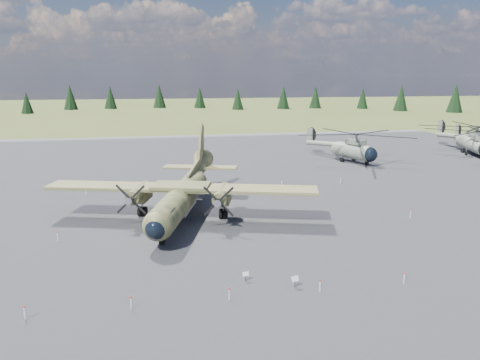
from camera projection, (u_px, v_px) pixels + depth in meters
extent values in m
plane|color=#4F5A28|center=(247.00, 229.00, 43.03)|extent=(500.00, 500.00, 0.00)
cube|color=#5D5D62|center=(228.00, 201.00, 52.60)|extent=(120.00, 120.00, 0.04)
cylinder|color=#353E21|center=(180.00, 199.00, 45.20)|extent=(7.10, 16.40, 2.54)
sphere|color=#353E21|center=(158.00, 226.00, 37.25)|extent=(3.10, 3.10, 2.49)
sphere|color=black|center=(156.00, 228.00, 36.78)|extent=(2.28, 2.28, 1.83)
cube|color=black|center=(162.00, 212.00, 38.52)|extent=(2.16, 1.91, 0.50)
cone|color=#353E21|center=(200.00, 168.00, 55.41)|extent=(4.17, 6.70, 3.83)
cube|color=#9FA2A5|center=(182.00, 207.00, 46.31)|extent=(3.21, 5.72, 0.45)
cube|color=#303C1F|center=(181.00, 188.00, 45.41)|extent=(26.14, 10.47, 0.32)
cube|color=#353E21|center=(181.00, 186.00, 45.37)|extent=(6.16, 4.69, 0.32)
cylinder|color=#353E21|center=(139.00, 192.00, 45.63)|extent=(2.65, 4.92, 1.36)
cube|color=#353E21|center=(142.00, 196.00, 46.46)|extent=(2.19, 3.35, 0.73)
cone|color=gray|center=(130.00, 200.00, 42.76)|extent=(0.90, 0.98, 0.69)
cylinder|color=black|center=(142.00, 211.00, 46.80)|extent=(1.05, 1.19, 1.00)
cylinder|color=#353E21|center=(222.00, 194.00, 44.88)|extent=(2.65, 4.92, 1.36)
cube|color=#353E21|center=(223.00, 198.00, 45.72)|extent=(2.19, 3.35, 0.73)
cone|color=gray|center=(218.00, 203.00, 42.01)|extent=(0.90, 0.98, 0.69)
cylinder|color=black|center=(223.00, 214.00, 46.06)|extent=(1.05, 1.19, 1.00)
cube|color=#353E21|center=(194.00, 169.00, 51.93)|extent=(2.20, 6.65, 1.53)
cube|color=#303C1F|center=(200.00, 167.00, 55.84)|extent=(8.93, 4.40, 0.20)
cylinder|color=gray|center=(162.00, 232.00, 38.52)|extent=(0.16, 0.16, 0.82)
cylinder|color=black|center=(162.00, 240.00, 38.66)|extent=(0.55, 0.91, 0.85)
cylinder|color=gray|center=(353.00, 151.00, 75.45)|extent=(4.77, 7.55, 2.48)
sphere|color=black|center=(370.00, 155.00, 72.49)|extent=(2.92, 2.92, 2.28)
sphere|color=gray|center=(338.00, 148.00, 78.43)|extent=(2.92, 2.92, 2.28)
cube|color=gray|center=(356.00, 142.00, 74.77)|extent=(2.67, 3.56, 0.74)
cylinder|color=gray|center=(356.00, 137.00, 74.61)|extent=(0.46, 0.46, 0.99)
cylinder|color=gray|center=(323.00, 144.00, 81.45)|extent=(3.68, 8.23, 1.42)
cube|color=gray|center=(310.00, 134.00, 84.28)|extent=(0.68, 1.38, 2.38)
cylinder|color=black|center=(311.00, 134.00, 84.46)|extent=(0.94, 2.44, 2.58)
cylinder|color=black|center=(367.00, 163.00, 73.29)|extent=(0.49, 0.73, 0.67)
cylinder|color=black|center=(342.00, 160.00, 76.08)|extent=(0.55, 0.85, 0.79)
cylinder|color=gray|center=(342.00, 157.00, 75.97)|extent=(0.18, 0.18, 1.44)
cylinder|color=black|center=(354.00, 158.00, 77.44)|extent=(0.55, 0.85, 0.79)
cylinder|color=gray|center=(354.00, 155.00, 77.32)|extent=(0.18, 0.18, 1.44)
cylinder|color=gray|center=(477.00, 146.00, 81.23)|extent=(4.29, 7.21, 2.37)
sphere|color=gray|center=(470.00, 144.00, 84.54)|extent=(2.73, 2.73, 2.18)
cube|color=gray|center=(479.00, 138.00, 80.53)|extent=(2.44, 3.37, 0.71)
cylinder|color=gray|center=(479.00, 134.00, 80.38)|extent=(0.43, 0.43, 0.95)
cylinder|color=gray|center=(463.00, 139.00, 87.91)|extent=(3.17, 7.95, 1.35)
cube|color=gray|center=(457.00, 131.00, 91.09)|extent=(0.59, 1.33, 2.27)
cylinder|color=black|center=(459.00, 131.00, 91.06)|extent=(0.79, 2.37, 2.46)
cylinder|color=black|center=(466.00, 153.00, 82.77)|extent=(0.50, 0.81, 0.76)
cylinder|color=gray|center=(466.00, 150.00, 82.66)|extent=(0.17, 0.17, 1.37)
cylinder|color=gray|center=(475.00, 143.00, 83.80)|extent=(3.05, 7.71, 2.63)
sphere|color=gray|center=(462.00, 140.00, 87.46)|extent=(2.55, 2.55, 2.42)
cube|color=gray|center=(477.00, 134.00, 83.02)|extent=(1.97, 3.46, 0.79)
cylinder|color=gray|center=(478.00, 130.00, 82.85)|extent=(0.40, 0.40, 1.05)
cylinder|color=gray|center=(450.00, 136.00, 91.19)|extent=(1.39, 9.02, 1.51)
cube|color=gray|center=(440.00, 127.00, 94.71)|extent=(0.31, 1.48, 2.52)
cylinder|color=black|center=(442.00, 127.00, 94.76)|extent=(0.22, 2.73, 2.74)
cylinder|color=black|center=(462.00, 151.00, 85.16)|extent=(0.36, 0.86, 0.84)
cylinder|color=gray|center=(463.00, 148.00, 85.04)|extent=(0.16, 0.16, 1.53)
cylinder|color=black|center=(477.00, 150.00, 85.54)|extent=(0.36, 0.86, 0.84)
cylinder|color=gray|center=(477.00, 147.00, 85.42)|extent=(0.16, 0.16, 1.53)
cube|color=gray|center=(246.00, 277.00, 32.10)|extent=(0.09, 0.09, 0.54)
cube|color=white|center=(246.00, 274.00, 32.00)|extent=(0.46, 0.27, 0.30)
cube|color=gray|center=(295.00, 283.00, 31.14)|extent=(0.11, 0.11, 0.64)
cube|color=white|center=(295.00, 279.00, 31.01)|extent=(0.55, 0.36, 0.36)
cylinder|color=white|center=(25.00, 313.00, 26.99)|extent=(0.07, 0.07, 0.80)
cylinder|color=red|center=(24.00, 307.00, 26.90)|extent=(0.12, 0.12, 0.10)
cylinder|color=white|center=(131.00, 303.00, 28.13)|extent=(0.07, 0.07, 0.80)
cylinder|color=red|center=(131.00, 297.00, 28.04)|extent=(0.12, 0.12, 0.10)
cylinder|color=white|center=(229.00, 295.00, 29.26)|extent=(0.07, 0.07, 0.80)
cylinder|color=red|center=(229.00, 289.00, 29.18)|extent=(0.12, 0.12, 0.10)
cylinder|color=white|center=(320.00, 286.00, 30.40)|extent=(0.07, 0.07, 0.80)
cylinder|color=red|center=(320.00, 281.00, 30.31)|extent=(0.12, 0.12, 0.10)
cylinder|color=white|center=(404.00, 279.00, 31.54)|extent=(0.07, 0.07, 0.80)
cylinder|color=red|center=(405.00, 273.00, 31.45)|extent=(0.12, 0.12, 0.10)
cylinder|color=white|center=(86.00, 191.00, 55.22)|extent=(0.07, 0.07, 0.80)
cylinder|color=red|center=(86.00, 188.00, 55.13)|extent=(0.12, 0.12, 0.10)
cylinder|color=white|center=(155.00, 188.00, 56.74)|extent=(0.07, 0.07, 0.80)
cylinder|color=red|center=(155.00, 185.00, 56.65)|extent=(0.12, 0.12, 0.10)
cylinder|color=white|center=(220.00, 185.00, 58.26)|extent=(0.07, 0.07, 0.80)
cylinder|color=red|center=(220.00, 182.00, 58.17)|extent=(0.12, 0.12, 0.10)
cylinder|color=white|center=(282.00, 183.00, 59.78)|extent=(0.07, 0.07, 0.80)
cylinder|color=red|center=(282.00, 180.00, 59.69)|extent=(0.12, 0.12, 0.10)
cylinder|color=white|center=(341.00, 180.00, 61.29)|extent=(0.07, 0.07, 0.80)
cylinder|color=red|center=(341.00, 177.00, 61.21)|extent=(0.12, 0.12, 0.10)
cylinder|color=white|center=(58.00, 236.00, 39.81)|extent=(0.07, 0.07, 0.80)
cylinder|color=red|center=(57.00, 232.00, 39.73)|extent=(0.12, 0.12, 0.10)
cylinder|color=white|center=(410.00, 215.00, 46.07)|extent=(0.07, 0.07, 0.80)
cylinder|color=red|center=(411.00, 211.00, 45.99)|extent=(0.12, 0.12, 0.10)
cone|color=black|center=(455.00, 98.00, 177.61)|extent=(6.06, 6.06, 10.82)
cone|color=black|center=(401.00, 98.00, 185.78)|extent=(5.78, 5.78, 10.32)
cone|color=black|center=(363.00, 98.00, 198.19)|extent=(4.98, 4.98, 8.89)
cone|color=black|center=(315.00, 97.00, 201.16)|extent=(5.44, 5.44, 9.71)
cone|color=black|center=(283.00, 97.00, 197.49)|extent=(5.49, 5.49, 9.80)
cone|color=black|center=(238.00, 99.00, 193.40)|extent=(4.84, 4.84, 8.64)
cone|color=black|center=(200.00, 97.00, 202.49)|extent=(5.05, 5.05, 9.01)
cone|color=black|center=(159.00, 96.00, 203.61)|extent=(5.62, 5.62, 10.04)
cone|color=black|center=(110.00, 97.00, 197.71)|extent=(5.34, 5.34, 9.53)
cone|color=black|center=(70.00, 97.00, 192.23)|extent=(5.72, 5.72, 10.21)
cone|color=black|center=(27.00, 103.00, 172.61)|extent=(4.48, 4.48, 8.00)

